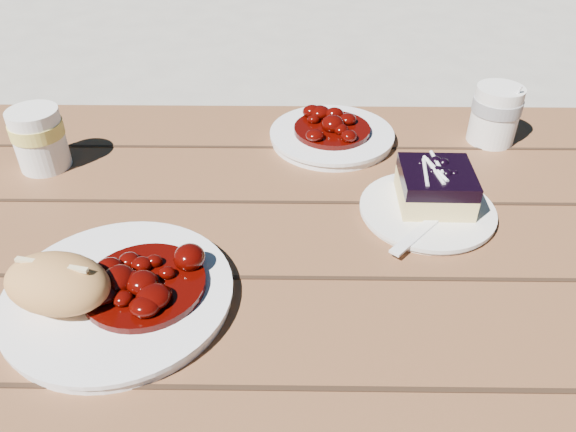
{
  "coord_description": "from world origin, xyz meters",
  "views": [
    {
      "loc": [
        0.1,
        -0.58,
        1.22
      ],
      "look_at": [
        0.09,
        -0.03,
        0.81
      ],
      "focal_mm": 35.0,
      "sensor_mm": 36.0,
      "label": 1
    }
  ],
  "objects_px": {
    "blueberry_cake": "(436,186)",
    "second_cup": "(39,139)",
    "picnic_table": "(229,320)",
    "dessert_plate": "(427,211)",
    "bread_roll": "(58,283)",
    "second_plate": "(332,137)",
    "main_plate": "(119,296)",
    "coffee_cup": "(495,115)"
  },
  "relations": [
    {
      "from": "bread_roll",
      "to": "blueberry_cake",
      "type": "height_order",
      "value": "bread_roll"
    },
    {
      "from": "second_plate",
      "to": "dessert_plate",
      "type": "bearing_deg",
      "value": -59.55
    },
    {
      "from": "main_plate",
      "to": "dessert_plate",
      "type": "distance_m",
      "value": 0.43
    },
    {
      "from": "dessert_plate",
      "to": "picnic_table",
      "type": "bearing_deg",
      "value": -168.99
    },
    {
      "from": "bread_roll",
      "to": "blueberry_cake",
      "type": "xyz_separation_m",
      "value": [
        0.45,
        0.21,
        -0.01
      ]
    },
    {
      "from": "blueberry_cake",
      "to": "second_cup",
      "type": "relative_size",
      "value": 1.03
    },
    {
      "from": "bread_roll",
      "to": "coffee_cup",
      "type": "relative_size",
      "value": 1.24
    },
    {
      "from": "picnic_table",
      "to": "coffee_cup",
      "type": "height_order",
      "value": "coffee_cup"
    },
    {
      "from": "picnic_table",
      "to": "coffee_cup",
      "type": "xyz_separation_m",
      "value": [
        0.43,
        0.27,
        0.21
      ]
    },
    {
      "from": "bread_roll",
      "to": "dessert_plate",
      "type": "distance_m",
      "value": 0.49
    },
    {
      "from": "picnic_table",
      "to": "main_plate",
      "type": "distance_m",
      "value": 0.23
    },
    {
      "from": "dessert_plate",
      "to": "coffee_cup",
      "type": "distance_m",
      "value": 0.26
    },
    {
      "from": "dessert_plate",
      "to": "second_cup",
      "type": "relative_size",
      "value": 1.89
    },
    {
      "from": "dessert_plate",
      "to": "blueberry_cake",
      "type": "relative_size",
      "value": 1.83
    },
    {
      "from": "picnic_table",
      "to": "blueberry_cake",
      "type": "bearing_deg",
      "value": 13.44
    },
    {
      "from": "picnic_table",
      "to": "blueberry_cake",
      "type": "xyz_separation_m",
      "value": [
        0.29,
        0.07,
        0.2
      ]
    },
    {
      "from": "picnic_table",
      "to": "blueberry_cake",
      "type": "distance_m",
      "value": 0.36
    },
    {
      "from": "picnic_table",
      "to": "bread_roll",
      "type": "height_order",
      "value": "bread_roll"
    },
    {
      "from": "dessert_plate",
      "to": "bread_roll",
      "type": "bearing_deg",
      "value": -156.08
    },
    {
      "from": "bread_roll",
      "to": "second_plate",
      "type": "height_order",
      "value": "bread_roll"
    },
    {
      "from": "second_cup",
      "to": "main_plate",
      "type": "bearing_deg",
      "value": -57.2
    },
    {
      "from": "blueberry_cake",
      "to": "dessert_plate",
      "type": "bearing_deg",
      "value": -122.8
    },
    {
      "from": "second_plate",
      "to": "bread_roll",
      "type": "bearing_deg",
      "value": -128.21
    },
    {
      "from": "picnic_table",
      "to": "dessert_plate",
      "type": "height_order",
      "value": "dessert_plate"
    },
    {
      "from": "bread_roll",
      "to": "second_cup",
      "type": "xyz_separation_m",
      "value": [
        -0.14,
        0.32,
        0.0
      ]
    },
    {
      "from": "main_plate",
      "to": "second_plate",
      "type": "bearing_deg",
      "value": 55.57
    },
    {
      "from": "picnic_table",
      "to": "bread_roll",
      "type": "distance_m",
      "value": 0.3
    },
    {
      "from": "second_plate",
      "to": "picnic_table",
      "type": "bearing_deg",
      "value": -121.08
    },
    {
      "from": "coffee_cup",
      "to": "second_plate",
      "type": "bearing_deg",
      "value": -179.0
    },
    {
      "from": "dessert_plate",
      "to": "blueberry_cake",
      "type": "distance_m",
      "value": 0.04
    },
    {
      "from": "coffee_cup",
      "to": "picnic_table",
      "type": "bearing_deg",
      "value": -147.91
    },
    {
      "from": "dessert_plate",
      "to": "coffee_cup",
      "type": "relative_size",
      "value": 1.89
    },
    {
      "from": "picnic_table",
      "to": "main_plate",
      "type": "relative_size",
      "value": 7.76
    },
    {
      "from": "picnic_table",
      "to": "second_cup",
      "type": "height_order",
      "value": "second_cup"
    },
    {
      "from": "bread_roll",
      "to": "second_plate",
      "type": "relative_size",
      "value": 0.59
    },
    {
      "from": "picnic_table",
      "to": "dessert_plate",
      "type": "distance_m",
      "value": 0.33
    },
    {
      "from": "second_plate",
      "to": "second_cup",
      "type": "height_order",
      "value": "second_cup"
    },
    {
      "from": "picnic_table",
      "to": "main_plate",
      "type": "height_order",
      "value": "main_plate"
    },
    {
      "from": "blueberry_cake",
      "to": "bread_roll",
      "type": "bearing_deg",
      "value": -154.08
    },
    {
      "from": "second_plate",
      "to": "second_cup",
      "type": "relative_size",
      "value": 2.12
    },
    {
      "from": "second_plate",
      "to": "blueberry_cake",
      "type": "bearing_deg",
      "value": -55.61
    },
    {
      "from": "coffee_cup",
      "to": "main_plate",
      "type": "bearing_deg",
      "value": -143.84
    }
  ]
}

